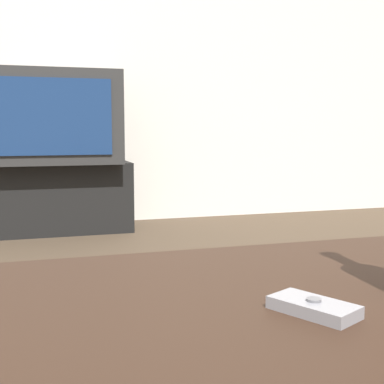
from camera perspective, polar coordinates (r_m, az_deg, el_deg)
name	(u,v)px	position (r m, az deg, el deg)	size (l,w,h in m)	color
back_wall	(52,15)	(3.56, -14.72, 17.83)	(8.00, 0.05, 2.60)	silver
tv_stand	(49,197)	(3.25, -14.96, -0.55)	(0.93, 0.38, 0.41)	black
television	(47,118)	(3.22, -15.22, 7.65)	(0.80, 0.60, 0.52)	#2D2D2D
cell_phone	(314,307)	(0.61, 12.84, -11.89)	(0.08, 0.11, 0.02)	gray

